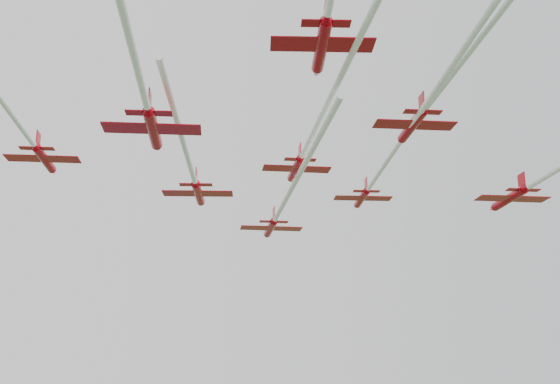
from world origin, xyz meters
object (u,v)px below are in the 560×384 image
object	(u,v)px
jet_row3_left	(9,110)
jet_row3_right	(549,175)
jet_row3_mid	(314,131)
jet_row2_right	(389,158)
jet_row4_left	(142,88)
jet_lead	(282,206)
jet_row4_right	(464,58)
jet_row2_left	(192,173)

from	to	relation	value
jet_row3_left	jet_row3_right	bearing A→B (deg)	5.19
jet_row3_mid	jet_row3_left	bearing A→B (deg)	-178.76
jet_row2_right	jet_row4_left	xyz separation A→B (m)	(-29.89, -15.91, -1.99)
jet_lead	jet_row4_right	world-z (taller)	jet_row4_right
jet_row4_left	jet_row3_mid	bearing A→B (deg)	42.20
jet_row3_right	jet_row4_right	bearing A→B (deg)	-129.66
jet_lead	jet_row3_right	xyz separation A→B (m)	(21.99, -29.00, -1.84)
jet_row3_mid	jet_row4_left	size ratio (longest dim) A/B	1.15
jet_row2_left	jet_row2_right	world-z (taller)	jet_row2_left
jet_row3_mid	jet_row3_right	world-z (taller)	jet_row3_mid
jet_row2_left	jet_row3_right	xyz separation A→B (m)	(35.96, -22.99, -3.74)
jet_row2_left	jet_row4_left	size ratio (longest dim) A/B	1.05
jet_row3_mid	jet_row3_right	bearing A→B (deg)	6.01
jet_lead	jet_row2_left	world-z (taller)	jet_row2_left
jet_row2_right	jet_row3_mid	size ratio (longest dim) A/B	1.18
jet_row2_left	jet_row4_right	world-z (taller)	jet_row2_left
jet_row4_right	jet_row3_left	bearing A→B (deg)	157.86
jet_row4_right	jet_row3_mid	bearing A→B (deg)	118.46
jet_lead	jet_row4_left	size ratio (longest dim) A/B	1.29
jet_row3_mid	jet_row4_right	xyz separation A→B (m)	(5.81, -19.48, -0.06)
jet_row3_left	jet_row3_right	distance (m)	57.61
jet_row2_right	jet_row3_left	distance (m)	41.21
jet_row3_mid	jet_row3_right	distance (m)	27.24
jet_row3_left	jet_lead	bearing A→B (deg)	44.29
jet_row2_left	jet_row3_mid	size ratio (longest dim) A/B	0.91
jet_row3_left	jet_row4_right	distance (m)	43.31
jet_row2_right	jet_row3_right	bearing A→B (deg)	-10.59
jet_lead	jet_row3_mid	size ratio (longest dim) A/B	1.12
jet_row3_right	jet_row4_right	xyz separation A→B (m)	(-21.22, -17.50, 2.78)
jet_row2_right	jet_row3_mid	bearing A→B (deg)	-141.44
jet_lead	jet_row2_left	bearing A→B (deg)	-146.82
jet_row2_right	jet_row3_mid	world-z (taller)	jet_row3_mid
jet_row4_left	jet_row3_left	bearing A→B (deg)	138.59
jet_row2_left	jet_row4_left	xyz separation A→B (m)	(-9.84, -31.75, -3.07)
jet_row3_right	jet_row2_left	bearing A→B (deg)	158.24
jet_row3_mid	jet_row4_right	distance (m)	20.32
jet_row3_left	jet_row3_right	xyz separation A→B (m)	(57.11, -6.72, -3.38)
jet_lead	jet_row2_right	xyz separation A→B (m)	(6.07, -21.86, 0.83)
jet_row2_left	jet_row2_right	xyz separation A→B (m)	(20.05, -15.84, -1.07)
jet_row4_left	jet_lead	bearing A→B (deg)	70.20
jet_row2_left	jet_row4_left	distance (m)	33.38
jet_row3_left	jet_row4_right	xyz separation A→B (m)	(35.90, -24.22, -0.60)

